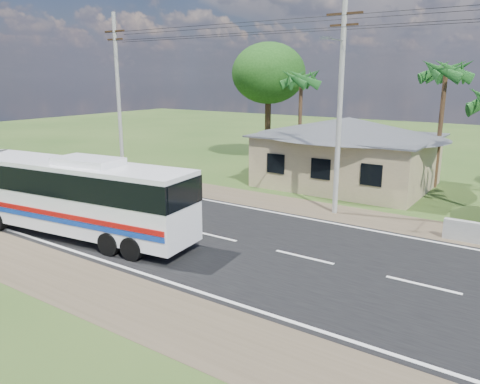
# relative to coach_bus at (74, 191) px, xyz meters

# --- Properties ---
(ground) EXTENTS (120.00, 120.00, 0.00)m
(ground) POSITION_rel_coach_bus_xyz_m (5.02, 3.38, -2.07)
(ground) COLOR #274318
(ground) RESTS_ON ground
(road) EXTENTS (120.00, 16.00, 0.03)m
(road) POSITION_rel_coach_bus_xyz_m (5.02, 3.38, -2.06)
(road) COLOR black
(road) RESTS_ON ground
(house) EXTENTS (12.40, 10.00, 5.00)m
(house) POSITION_rel_coach_bus_xyz_m (6.02, 16.38, 0.57)
(house) COLOR tan
(house) RESTS_ON ground
(utility_poles) EXTENTS (32.80, 2.22, 11.00)m
(utility_poles) POSITION_rel_coach_bus_xyz_m (7.68, 9.87, 3.70)
(utility_poles) COLOR #9E9E99
(utility_poles) RESTS_ON ground
(palm_mid) EXTENTS (2.80, 2.80, 8.20)m
(palm_mid) POSITION_rel_coach_bus_xyz_m (11.02, 18.88, 5.09)
(palm_mid) COLOR #47301E
(palm_mid) RESTS_ON ground
(palm_far) EXTENTS (2.80, 2.80, 7.70)m
(palm_far) POSITION_rel_coach_bus_xyz_m (1.02, 19.38, 4.61)
(palm_far) COLOR #47301E
(palm_far) RESTS_ON ground
(tree_behind_house) EXTENTS (6.00, 6.00, 9.61)m
(tree_behind_house) POSITION_rel_coach_bus_xyz_m (-2.98, 21.38, 5.05)
(tree_behind_house) COLOR #47301E
(tree_behind_house) RESTS_ON ground
(coach_bus) EXTENTS (11.86, 3.83, 3.62)m
(coach_bus) POSITION_rel_coach_bus_xyz_m (0.00, 0.00, 0.00)
(coach_bus) COLOR white
(coach_bus) RESTS_ON ground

